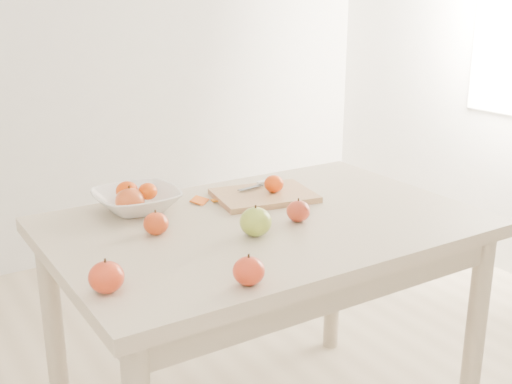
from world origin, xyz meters
TOP-DOWN VIEW (x-y plane):
  - table at (0.00, 0.00)m, footprint 1.20×0.80m
  - cutting_board at (0.10, 0.17)m, footprint 0.33×0.27m
  - board_tangerine at (0.13, 0.16)m, footprint 0.06×0.06m
  - fruit_bowl at (-0.28, 0.27)m, footprint 0.25×0.25m
  - bowl_tangerine_near at (-0.30, 0.28)m, footprint 0.07×0.07m
  - bowl_tangerine_far at (-0.25, 0.26)m, footprint 0.06×0.06m
  - orange_peel_a at (-0.09, 0.24)m, footprint 0.07×0.07m
  - orange_peel_b at (-0.03, 0.22)m, footprint 0.05×0.05m
  - paring_knife at (0.15, 0.24)m, footprint 0.17×0.06m
  - apple_green at (-0.09, -0.09)m, footprint 0.09×0.09m
  - apple_red_a at (-0.30, 0.26)m, footprint 0.09×0.09m
  - apple_red_e at (0.07, -0.06)m, footprint 0.07×0.07m
  - apple_red_d at (-0.54, -0.20)m, footprint 0.08×0.08m
  - apple_red_b at (-0.31, 0.06)m, footprint 0.07×0.07m
  - apple_red_c at (-0.26, -0.33)m, footprint 0.07×0.07m

SIDE VIEW (x-z plane):
  - table at x=0.00m, z-range 0.28..1.03m
  - orange_peel_a at x=-0.09m, z-range 0.75..0.76m
  - orange_peel_b at x=-0.03m, z-range 0.75..0.76m
  - cutting_board at x=0.10m, z-range 0.75..0.77m
  - paring_knife at x=0.15m, z-range 0.77..0.78m
  - fruit_bowl at x=-0.28m, z-range 0.75..0.81m
  - apple_red_e at x=0.07m, z-range 0.75..0.81m
  - apple_red_b at x=-0.31m, z-range 0.75..0.81m
  - apple_red_c at x=-0.26m, z-range 0.75..0.82m
  - apple_red_d at x=-0.54m, z-range 0.75..0.82m
  - apple_red_a at x=-0.30m, z-range 0.75..0.83m
  - apple_green at x=-0.09m, z-range 0.75..0.83m
  - board_tangerine at x=0.13m, z-range 0.77..0.82m
  - bowl_tangerine_far at x=-0.25m, z-range 0.78..0.83m
  - bowl_tangerine_near at x=-0.30m, z-range 0.78..0.84m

